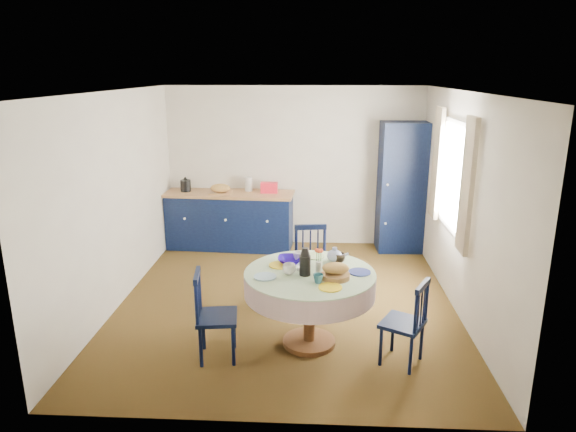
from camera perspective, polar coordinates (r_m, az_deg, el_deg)
name	(u,v)px	position (r m, az deg, el deg)	size (l,w,h in m)	color
floor	(286,301)	(6.36, -0.18, -9.44)	(4.50, 4.50, 0.00)	black
ceiling	(286,91)	(5.75, -0.21, 13.70)	(4.50, 4.50, 0.00)	white
wall_back	(294,167)	(8.13, 0.69, 5.47)	(4.00, 0.02, 2.50)	silver
wall_left	(117,200)	(6.36, -18.50, 1.70)	(0.02, 4.50, 2.50)	silver
wall_right	(462,205)	(6.16, 18.74, 1.22)	(0.02, 4.50, 2.50)	silver
window	(453,176)	(6.37, 17.85, 4.30)	(0.10, 1.74, 1.45)	white
kitchen_counter	(230,219)	(8.13, -6.47, -0.34)	(2.04, 0.75, 1.13)	black
pantry_cabinet	(402,188)	(8.04, 12.54, 3.11)	(0.72, 0.53, 1.99)	black
dining_table	(310,284)	(5.16, 2.51, -7.54)	(1.31, 1.31, 1.07)	#533517
chair_left	(213,315)	(5.07, -8.35, -10.83)	(0.43, 0.45, 0.90)	black
chair_far	(312,266)	(6.14, 2.64, -5.54)	(0.47, 0.46, 0.95)	black
chair_right	(407,322)	(5.06, 13.04, -11.42)	(0.51, 0.51, 0.86)	black
mug_a	(289,269)	(5.05, 0.13, -5.92)	(0.13, 0.13, 0.10)	silver
mug_b	(318,278)	(4.86, 3.37, -6.95)	(0.10, 0.10, 0.09)	#2B6778
mug_c	(339,258)	(5.38, 5.71, -4.65)	(0.12, 0.12, 0.10)	black
mug_d	(297,256)	(5.42, 1.06, -4.46)	(0.10, 0.10, 0.09)	silver
cobalt_bowl	(290,260)	(5.34, 0.24, -4.92)	(0.26, 0.26, 0.06)	#16057C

